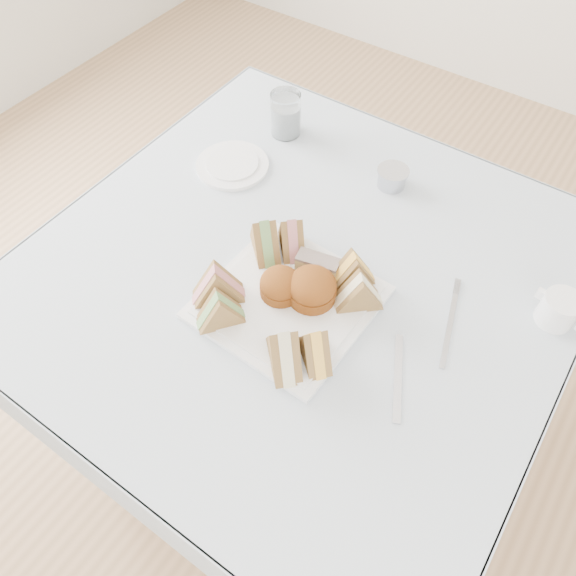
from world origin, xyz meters
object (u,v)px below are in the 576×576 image
Objects in this scene: table at (298,363)px; water_glass at (286,114)px; creamer_jug at (559,310)px; serving_plate at (288,302)px.

table is 8.57× the size of water_glass.
creamer_jug reaches higher than table.
water_glass is at bearing 173.96° from creamer_jug.
table is 3.07× the size of serving_plate.
table is 0.39m from serving_plate.
table is 0.60m from water_glass.
water_glass is at bearing 126.97° from serving_plate.
serving_plate is 2.79× the size of water_glass.
creamer_jug is (0.45, 0.16, 0.41)m from table.
water_glass is (-0.27, 0.33, 0.43)m from table.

